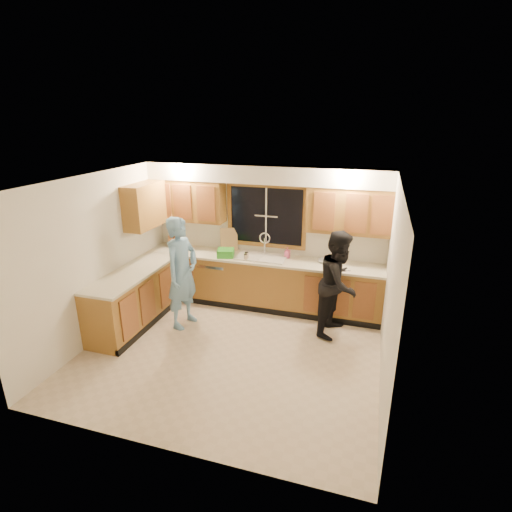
{
  "coord_description": "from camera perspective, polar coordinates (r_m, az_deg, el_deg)",
  "views": [
    {
      "loc": [
        1.83,
        -4.72,
        3.28
      ],
      "look_at": [
        0.19,
        0.65,
        1.29
      ],
      "focal_mm": 28.0,
      "sensor_mm": 36.0,
      "label": 1
    }
  ],
  "objects": [
    {
      "name": "soffit",
      "position": [
        6.76,
        1.14,
        11.6
      ],
      "size": [
        4.2,
        0.35,
        0.3
      ],
      "primitive_type": "cube",
      "color": "silver",
      "rests_on": "wall_back"
    },
    {
      "name": "floor",
      "position": [
        6.03,
        -3.63,
        -13.48
      ],
      "size": [
        4.2,
        4.2,
        0.0
      ],
      "primitive_type": "plane",
      "color": "beige",
      "rests_on": "ground"
    },
    {
      "name": "wall_right",
      "position": [
        5.15,
        18.63,
        -4.83
      ],
      "size": [
        0.0,
        3.8,
        3.8
      ],
      "primitive_type": "plane",
      "rotation": [
        1.57,
        0.0,
        -1.57
      ],
      "color": "white",
      "rests_on": "ground"
    },
    {
      "name": "wall_back",
      "position": [
        7.16,
        1.47,
        3.04
      ],
      "size": [
        4.2,
        0.0,
        4.2
      ],
      "primitive_type": "plane",
      "rotation": [
        1.57,
        0.0,
        0.0
      ],
      "color": "white",
      "rests_on": "ground"
    },
    {
      "name": "countertop_back",
      "position": [
        6.98,
        0.75,
        -0.42
      ],
      "size": [
        4.2,
        0.63,
        0.04
      ],
      "primitive_type": "cube",
      "color": "beige",
      "rests_on": "base_cabinets_back"
    },
    {
      "name": "soap_bottle",
      "position": [
        6.98,
        4.51,
        0.49
      ],
      "size": [
        0.09,
        0.09,
        0.19
      ],
      "primitive_type": "imported",
      "rotation": [
        0.0,
        0.0,
        -0.1
      ],
      "color": "#E1558C",
      "rests_on": "countertop_back"
    },
    {
      "name": "dishwasher",
      "position": [
        7.43,
        -5.57,
        -3.3
      ],
      "size": [
        0.6,
        0.56,
        0.82
      ],
      "primitive_type": "cube",
      "color": "white",
      "rests_on": "floor"
    },
    {
      "name": "bowl",
      "position": [
        6.85,
        9.68,
        -0.71
      ],
      "size": [
        0.22,
        0.22,
        0.05
      ],
      "primitive_type": "imported",
      "rotation": [
        0.0,
        0.0,
        -0.08
      ],
      "color": "silver",
      "rests_on": "countertop_back"
    },
    {
      "name": "window_frame",
      "position": [
        7.06,
        1.47,
        5.74
      ],
      "size": [
        1.44,
        0.03,
        1.14
      ],
      "color": "black",
      "rests_on": "wall_back"
    },
    {
      "name": "upper_cabinets_left",
      "position": [
        7.37,
        -9.68,
        7.86
      ],
      "size": [
        1.35,
        0.33,
        0.75
      ],
      "primitive_type": "cube",
      "color": "olive",
      "rests_on": "wall_back"
    },
    {
      "name": "ceiling",
      "position": [
        5.12,
        -4.23,
        10.69
      ],
      "size": [
        4.2,
        4.2,
        0.0
      ],
      "primitive_type": "plane",
      "rotation": [
        3.14,
        0.0,
        0.0
      ],
      "color": "white"
    },
    {
      "name": "base_cabinets_left",
      "position": [
        6.85,
        -16.98,
        -5.9
      ],
      "size": [
        0.6,
        1.9,
        0.88
      ],
      "primitive_type": "cube",
      "color": "olive",
      "rests_on": "ground"
    },
    {
      "name": "knife_block",
      "position": [
        7.71,
        -11.84,
        2.14
      ],
      "size": [
        0.13,
        0.12,
        0.22
      ],
      "primitive_type": "cube",
      "rotation": [
        0.0,
        0.0,
        0.13
      ],
      "color": "brown",
      "rests_on": "countertop_back"
    },
    {
      "name": "woman",
      "position": [
        6.27,
        11.75,
        -3.87
      ],
      "size": [
        0.81,
        0.94,
        1.67
      ],
      "primitive_type": "imported",
      "rotation": [
        0.0,
        0.0,
        1.33
      ],
      "color": "black",
      "rests_on": "floor"
    },
    {
      "name": "base_cabinets_back",
      "position": [
        7.17,
        0.77,
        -3.84
      ],
      "size": [
        4.2,
        0.6,
        0.88
      ],
      "primitive_type": "cube",
      "color": "olive",
      "rests_on": "ground"
    },
    {
      "name": "upper_cabinets_return",
      "position": [
        7.1,
        -15.6,
        6.97
      ],
      "size": [
        0.33,
        0.9,
        0.75
      ],
      "primitive_type": "cube",
      "color": "olive",
      "rests_on": "wall_left"
    },
    {
      "name": "countertop_left",
      "position": [
        6.67,
        -17.26,
        -2.34
      ],
      "size": [
        0.63,
        1.9,
        0.04
      ],
      "primitive_type": "cube",
      "color": "beige",
      "rests_on": "base_cabinets_left"
    },
    {
      "name": "can_right",
      "position": [
        6.83,
        -1.48,
        -0.21
      ],
      "size": [
        0.07,
        0.07,
        0.11
      ],
      "primitive_type": "cylinder",
      "rotation": [
        0.0,
        0.0,
        -0.09
      ],
      "color": "#BAA88F",
      "rests_on": "countertop_back"
    },
    {
      "name": "man",
      "position": [
        6.45,
        -10.52,
        -2.38
      ],
      "size": [
        0.56,
        0.74,
        1.82
      ],
      "primitive_type": "imported",
      "rotation": [
        0.0,
        0.0,
        1.38
      ],
      "color": "#6B9FCB",
      "rests_on": "floor"
    },
    {
      "name": "can_left",
      "position": [
        6.9,
        -1.35,
        0.04
      ],
      "size": [
        0.08,
        0.08,
        0.13
      ],
      "primitive_type": "cylinder",
      "rotation": [
        0.0,
        0.0,
        -0.2
      ],
      "color": "#BAA88F",
      "rests_on": "countertop_back"
    },
    {
      "name": "wall_left",
      "position": [
        6.47,
        -21.59,
        -0.21
      ],
      "size": [
        0.0,
        3.8,
        3.8
      ],
      "primitive_type": "plane",
      "rotation": [
        1.57,
        0.0,
        1.57
      ],
      "color": "white",
      "rests_on": "ground"
    },
    {
      "name": "sink",
      "position": [
        7.01,
        0.79,
        -0.64
      ],
      "size": [
        0.86,
        0.52,
        0.57
      ],
      "color": "silver",
      "rests_on": "countertop_back"
    },
    {
      "name": "cutting_board",
      "position": [
        7.33,
        -3.88,
        2.4
      ],
      "size": [
        0.33,
        0.23,
        0.41
      ],
      "primitive_type": "cube",
      "rotation": [
        -0.21,
        0.0,
        0.42
      ],
      "color": "tan",
      "rests_on": "countertop_back"
    },
    {
      "name": "dish_crate",
      "position": [
        7.04,
        -4.36,
        0.45
      ],
      "size": [
        0.34,
        0.33,
        0.13
      ],
      "primitive_type": "cube",
      "rotation": [
        0.0,
        0.0,
        0.26
      ],
      "color": "#2F9125",
      "rests_on": "countertop_back"
    },
    {
      "name": "upper_cabinets_right",
      "position": [
        6.63,
        13.14,
        6.32
      ],
      "size": [
        1.35,
        0.33,
        0.75
      ],
      "primitive_type": "cube",
      "color": "olive",
      "rests_on": "wall_back"
    },
    {
      "name": "stove",
      "position": [
        6.44,
        -19.77,
        -7.83
      ],
      "size": [
        0.58,
        0.75,
        0.9
      ],
      "primitive_type": "cube",
      "color": "white",
      "rests_on": "floor"
    }
  ]
}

